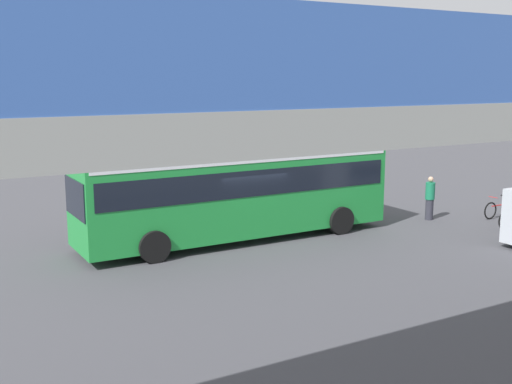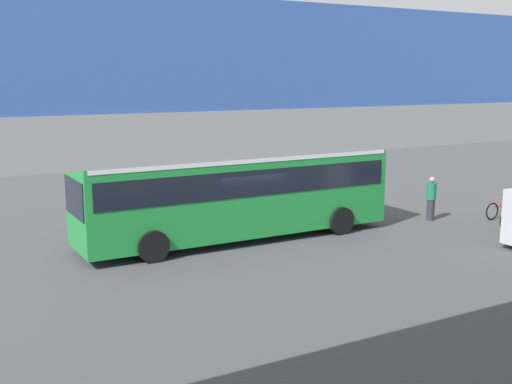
{
  "view_description": "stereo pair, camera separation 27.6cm",
  "coord_description": "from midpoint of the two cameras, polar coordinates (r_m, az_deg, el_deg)",
  "views": [
    {
      "loc": [
        10.51,
        19.23,
        5.82
      ],
      "look_at": [
        -0.92,
        -0.59,
        1.6
      ],
      "focal_mm": 44.26,
      "sensor_mm": 36.0,
      "label": 1
    },
    {
      "loc": [
        10.27,
        19.37,
        5.82
      ],
      "look_at": [
        -0.92,
        -0.59,
        1.6
      ],
      "focal_mm": 44.26,
      "sensor_mm": 36.0,
      "label": 2
    }
  ],
  "objects": [
    {
      "name": "pedestrian",
      "position": [
        26.72,
        15.83,
        -0.59
      ],
      "size": [
        0.38,
        0.38,
        1.79
      ],
      "color": "#2D2D38",
      "rests_on": "ground"
    },
    {
      "name": "lane_dash_left",
      "position": [
        24.67,
        -3.51,
        -3.21
      ],
      "size": [
        2.0,
        0.2,
        0.01
      ],
      "primitive_type": "cube",
      "color": "silver",
      "rests_on": "ground"
    },
    {
      "name": "lane_dash_centre",
      "position": [
        23.27,
        -12.43,
        -4.28
      ],
      "size": [
        2.0,
        0.2,
        0.01
      ],
      "primitive_type": "cube",
      "color": "silver",
      "rests_on": "ground"
    },
    {
      "name": "ground",
      "position": [
        22.68,
        -0.96,
        -4.42
      ],
      "size": [
        80.0,
        80.0,
        0.0
      ],
      "primitive_type": "plane",
      "color": "#424247"
    },
    {
      "name": "bicycle_red",
      "position": [
        28.03,
        21.52,
        -1.49
      ],
      "size": [
        1.77,
        0.44,
        0.96
      ],
      "color": "black",
      "rests_on": "ground"
    },
    {
      "name": "city_bus",
      "position": [
        22.54,
        -1.37,
        0.39
      ],
      "size": [
        11.54,
        2.85,
        3.15
      ],
      "color": "#1E8C38",
      "rests_on": "ground"
    },
    {
      "name": "lane_dash_leftmost",
      "position": [
        26.6,
        4.28,
        -2.21
      ],
      "size": [
        2.0,
        0.2,
        0.01
      ],
      "primitive_type": "cube",
      "color": "silver",
      "rests_on": "ground"
    }
  ]
}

